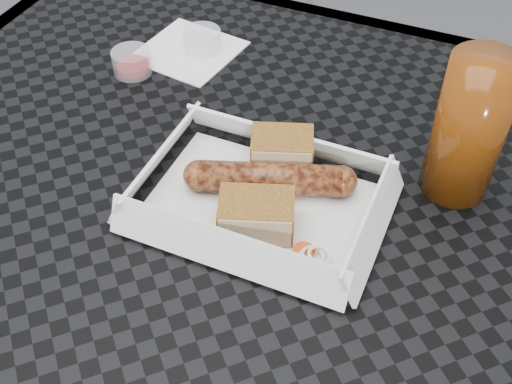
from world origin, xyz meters
TOP-DOWN VIEW (x-y plane):
  - patio_table at (0.00, 0.00)m, footprint 0.80×0.80m
  - food_tray at (0.09, -0.01)m, footprint 0.22×0.15m
  - bratwurst at (0.09, 0.02)m, footprint 0.17×0.08m
  - bread_near at (0.09, 0.06)m, footprint 0.08×0.07m
  - bread_far at (0.10, -0.04)m, footprint 0.08×0.07m
  - veg_garnish at (0.16, -0.06)m, footprint 0.03×0.03m
  - napkin at (-0.11, 0.22)m, footprint 0.14×0.14m
  - condiment_cup_sauce at (-0.15, 0.15)m, footprint 0.05×0.05m
  - condiment_cup_empty at (-0.09, 0.23)m, footprint 0.05×0.05m
  - drink_glass at (0.27, 0.10)m, footprint 0.07×0.07m

SIDE VIEW (x-z plane):
  - patio_table at x=0.00m, z-range 0.30..1.04m
  - napkin at x=-0.11m, z-range 0.74..0.75m
  - food_tray at x=0.09m, z-range 0.74..0.75m
  - veg_garnish at x=0.16m, z-range 0.75..0.75m
  - condiment_cup_sauce at x=-0.15m, z-range 0.74..0.78m
  - condiment_cup_empty at x=-0.09m, z-range 0.74..0.78m
  - bratwurst at x=0.09m, z-range 0.75..0.78m
  - bread_far at x=0.10m, z-range 0.75..0.79m
  - bread_near at x=0.09m, z-range 0.75..0.79m
  - drink_glass at x=0.27m, z-range 0.74..0.90m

